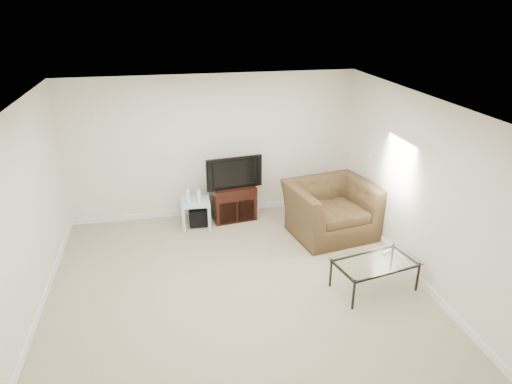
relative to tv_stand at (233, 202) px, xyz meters
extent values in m
plane|color=tan|center=(-0.29, -2.22, -0.31)|extent=(5.00, 5.00, 0.00)
plane|color=white|center=(-0.29, -2.22, 2.19)|extent=(5.00, 5.00, 0.00)
cube|color=silver|center=(-0.29, 0.28, 0.94)|extent=(5.00, 0.02, 2.50)
cube|color=silver|center=(-2.79, -2.22, 0.94)|extent=(0.02, 5.00, 2.50)
cube|color=silver|center=(2.21, -2.22, 0.94)|extent=(0.02, 5.00, 2.50)
cube|color=white|center=(-1.69, 0.27, 0.94)|extent=(0.12, 0.02, 0.12)
cube|color=white|center=(2.19, -0.62, 0.94)|extent=(0.02, 0.09, 0.13)
cube|color=white|center=(2.19, -0.92, -0.01)|extent=(0.02, 0.08, 0.12)
cube|color=black|center=(0.01, -0.04, 0.20)|extent=(0.44, 0.34, 0.06)
imported|color=black|center=(0.00, -0.03, 0.59)|extent=(0.92, 0.30, 0.56)
cube|color=black|center=(-0.64, -0.15, -0.14)|extent=(0.31, 0.31, 0.30)
cube|color=white|center=(-0.78, -0.18, 0.26)|extent=(0.06, 0.16, 0.21)
cube|color=silver|center=(-0.61, -0.19, 0.24)|extent=(0.06, 0.14, 0.18)
imported|color=brown|center=(1.49, -0.91, 0.28)|extent=(1.47, 1.09, 1.17)
cube|color=#B2B2B7|center=(1.75, -2.36, 0.13)|extent=(0.17, 0.13, 0.02)
camera|label=1|loc=(-1.10, -7.29, 3.31)|focal=32.00mm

